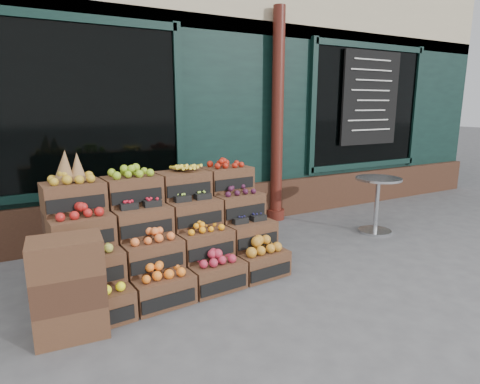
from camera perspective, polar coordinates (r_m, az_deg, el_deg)
ground at (r=4.26m, az=7.10°, el=-12.74°), size 60.00×60.00×0.00m
shop_facade at (r=8.55m, az=-13.80°, el=16.02°), size 12.00×6.24×4.80m
crate_display at (r=4.24m, az=-10.15°, el=-6.71°), size 2.31×1.25×1.40m
spare_crates at (r=3.48m, az=-23.15°, el=-12.40°), size 0.57×0.41×0.81m
bistro_table at (r=6.00m, az=18.91°, el=-0.88°), size 0.63×0.63×0.80m
shopkeeper at (r=5.79m, az=-23.75°, el=4.25°), size 0.91×0.72×2.18m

